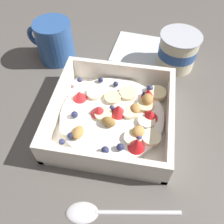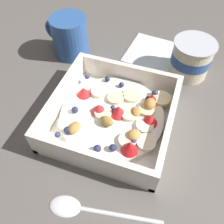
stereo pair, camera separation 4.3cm
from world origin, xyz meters
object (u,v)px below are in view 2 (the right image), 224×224
object	(u,v)px
spoon	(80,208)
fruit_bowl	(113,116)
yogurt_cup	(191,58)
folded_napkin	(153,52)
coffee_mug	(69,36)

from	to	relation	value
spoon	fruit_bowl	bearing A→B (deg)	-178.49
yogurt_cup	folded_napkin	world-z (taller)	yogurt_cup
spoon	yogurt_cup	bearing A→B (deg)	163.13
coffee_mug	folded_napkin	world-z (taller)	coffee_mug
fruit_bowl	coffee_mug	xyz separation A→B (m)	(-0.16, -0.16, 0.03)
spoon	coffee_mug	bearing A→B (deg)	-153.18
folded_napkin	fruit_bowl	bearing A→B (deg)	-6.20
spoon	folded_napkin	world-z (taller)	spoon
spoon	folded_napkin	xyz separation A→B (m)	(-0.39, 0.02, -0.00)
fruit_bowl	spoon	distance (m)	0.17
fruit_bowl	spoon	xyz separation A→B (m)	(0.16, 0.00, -0.01)
folded_napkin	yogurt_cup	bearing A→B (deg)	64.04
coffee_mug	yogurt_cup	bearing A→B (deg)	94.26
yogurt_cup	fruit_bowl	bearing A→B (deg)	-31.00
yogurt_cup	coffee_mug	world-z (taller)	coffee_mug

